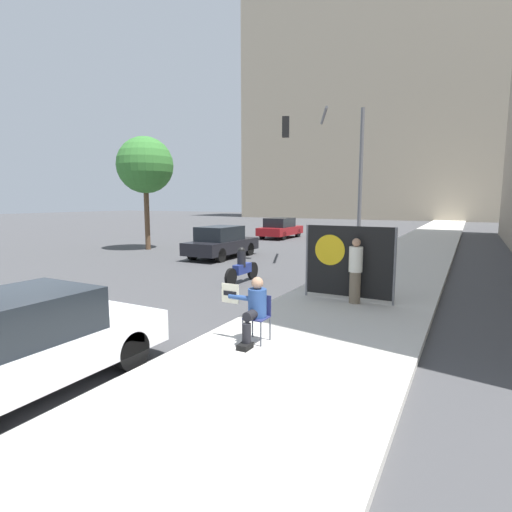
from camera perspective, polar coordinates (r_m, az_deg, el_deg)
ground_plane at (r=7.79m, az=-30.62°, el=-13.66°), size 160.00×160.00×0.00m
sidewalk_curb at (r=18.98m, az=20.39°, el=-0.61°), size 3.80×90.00×0.15m
building_backdrop_far at (r=66.66m, az=21.81°, el=19.81°), size 52.00×12.00×34.21m
seated_protester at (r=7.28m, az=-0.28°, el=-7.44°), size 0.91×0.77×1.20m
jogger_on_sidewalk at (r=10.32m, az=14.02°, el=-2.01°), size 0.34×0.34×1.65m
protest_banner at (r=10.56m, az=12.99°, el=-0.75°), size 2.35×0.06×1.93m
traffic_light_pole at (r=17.71m, az=11.07°, el=13.38°), size 3.23×2.99×6.40m
parked_car_curbside at (r=6.61m, az=-31.01°, el=-10.83°), size 1.76×4.18×1.45m
car_on_road_nearest at (r=19.20m, az=-4.98°, el=1.98°), size 1.76×4.22×1.51m
car_on_road_midblock at (r=29.27m, az=3.48°, el=4.00°), size 1.86×4.28×1.48m
motorcycle_on_road at (r=13.25m, az=-2.01°, el=-1.62°), size 0.28×2.05×1.21m
street_tree_near_curb at (r=23.22m, az=-15.56°, el=12.34°), size 3.07×3.07×6.20m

